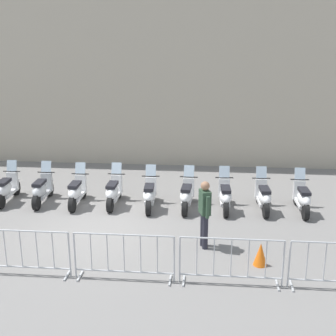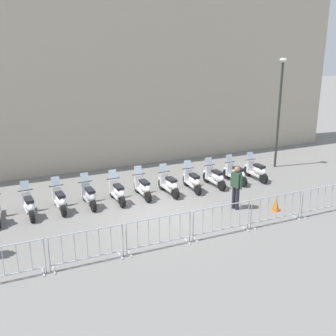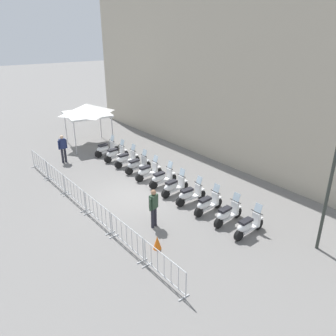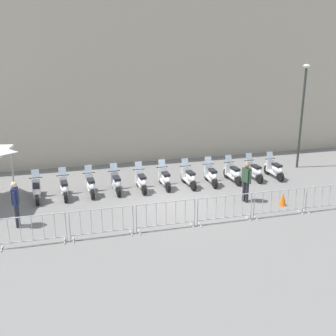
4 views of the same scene
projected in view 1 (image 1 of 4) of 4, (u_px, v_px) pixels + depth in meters
name	position (u px, v px, depth m)	size (l,w,h in m)	color
ground_plane	(100.00, 230.00, 12.19)	(120.00, 120.00, 0.00)	slate
building_facade	(140.00, 35.00, 18.20)	(28.00, 2.40, 10.30)	#B2A893
motorcycle_2	(7.00, 189.00, 14.11)	(0.70, 1.71, 1.24)	black
motorcycle_3	(42.00, 190.00, 14.02)	(0.68, 1.71, 1.24)	black
motorcycle_4	(77.00, 192.00, 13.85)	(0.68, 1.71, 1.24)	black
motorcycle_5	(114.00, 192.00, 13.84)	(0.66, 1.72, 1.24)	black
motorcycle_6	(150.00, 194.00, 13.61)	(0.71, 1.71, 1.24)	black
motorcycle_7	(187.00, 195.00, 13.54)	(0.59, 1.72, 1.24)	black
motorcycle_8	(225.00, 196.00, 13.46)	(0.70, 1.71, 1.24)	black
motorcycle_9	(263.00, 197.00, 13.41)	(0.71, 1.71, 1.24)	black
motorcycle_10	(302.00, 198.00, 13.28)	(0.68, 1.71, 1.24)	black
barrier_segment_2	(21.00, 253.00, 9.77)	(2.16, 0.80, 1.07)	#B2B5B7
barrier_segment_3	(124.00, 257.00, 9.58)	(2.16, 0.80, 1.07)	#B2B5B7
barrier_segment_4	(231.00, 262.00, 9.38)	(2.16, 0.80, 1.07)	#B2B5B7
officer_near_row_end	(205.00, 211.00, 10.94)	(0.36, 0.50, 1.73)	#23232D
traffic_cone	(260.00, 254.00, 10.24)	(0.32, 0.32, 0.55)	orange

